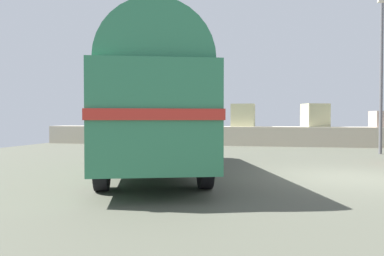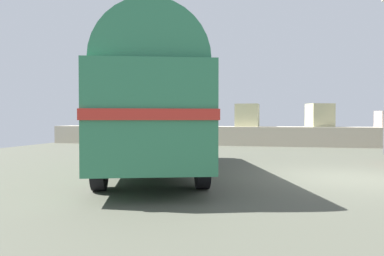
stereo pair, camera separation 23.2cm
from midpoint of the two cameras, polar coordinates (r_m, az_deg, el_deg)
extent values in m
cube|color=#4A4C3F|center=(10.54, 22.59, -7.10)|extent=(32.00, 26.00, 0.02)
cube|color=#B6AC96|center=(22.15, 16.92, -1.25)|extent=(31.36, 1.80, 1.10)
sphere|color=#B3BDA8|center=(24.81, -13.86, 1.35)|extent=(0.89, 0.89, 0.89)
cube|color=#A99D8A|center=(22.85, -3.45, 1.82)|extent=(1.07, 1.34, 1.24)
cube|color=#BAB889|center=(22.43, 7.48, 1.93)|extent=(1.35, 1.44, 1.33)
cube|color=#BBB98B|center=(22.30, 17.91, 1.85)|extent=(1.60, 1.46, 1.30)
cube|color=tan|center=(22.83, 26.41, 1.22)|extent=(1.07, 1.09, 0.88)
cylinder|color=black|center=(13.41, -11.26, -3.12)|extent=(0.57, 1.00, 0.96)
cylinder|color=black|center=(13.41, -1.80, -3.09)|extent=(0.57, 1.00, 0.96)
cylinder|color=black|center=(8.26, -14.28, -5.94)|extent=(0.57, 1.00, 0.96)
cylinder|color=black|center=(8.25, 1.17, -5.90)|extent=(0.57, 1.00, 0.96)
cube|color=#2F7751|center=(10.72, -6.55, 1.52)|extent=(4.92, 8.73, 2.10)
cylinder|color=#2F7751|center=(10.77, -6.57, 7.12)|extent=(4.63, 8.35, 2.20)
cube|color=red|center=(10.72, -6.56, 1.80)|extent=(5.00, 8.82, 0.20)
cube|color=black|center=(10.74, -6.56, 4.61)|extent=(4.85, 8.42, 0.64)
cube|color=silver|center=(15.01, -6.53, -1.84)|extent=(2.21, 0.87, 0.28)
cylinder|color=#5B5B60|center=(18.31, 26.45, 6.72)|extent=(0.14, 0.14, 6.58)
cube|color=beige|center=(18.18, 26.74, 17.00)|extent=(0.44, 0.24, 0.18)
camera|label=1|loc=(0.12, -90.60, -0.01)|focal=35.14mm
camera|label=2|loc=(0.12, 89.40, 0.01)|focal=35.14mm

